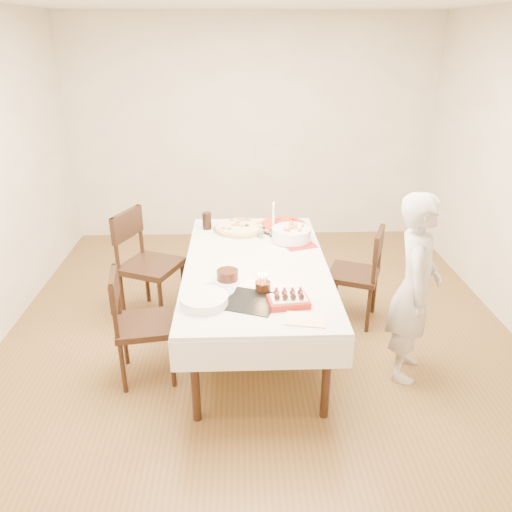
{
  "coord_description": "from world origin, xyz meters",
  "views": [
    {
      "loc": [
        -0.17,
        -3.74,
        2.44
      ],
      "look_at": [
        -0.04,
        -0.08,
        0.81
      ],
      "focal_mm": 35.0,
      "sensor_mm": 36.0,
      "label": 1
    }
  ],
  "objects_px": {
    "dining_table": "(256,304)",
    "birthday_cake": "(263,282)",
    "chair_left_savory": "(151,266)",
    "chair_left_dessert": "(145,325)",
    "chair_right_savory": "(354,274)",
    "layer_cake": "(228,276)",
    "cola_glass": "(207,221)",
    "strawberry_box": "(289,300)",
    "pizza_white": "(241,228)",
    "person": "(415,288)",
    "pizza_pepperoni": "(283,225)",
    "taper_candle": "(273,219)",
    "pasta_bowl": "(291,234)"
  },
  "relations": [
    {
      "from": "chair_right_savory",
      "to": "person",
      "type": "xyz_separation_m",
      "value": [
        0.26,
        -0.81,
        0.28
      ]
    },
    {
      "from": "layer_cake",
      "to": "pasta_bowl",
      "type": "bearing_deg",
      "value": 54.27
    },
    {
      "from": "chair_left_savory",
      "to": "taper_candle",
      "type": "height_order",
      "value": "taper_candle"
    },
    {
      "from": "dining_table",
      "to": "birthday_cake",
      "type": "xyz_separation_m",
      "value": [
        0.03,
        -0.49,
        0.45
      ]
    },
    {
      "from": "person",
      "to": "birthday_cake",
      "type": "xyz_separation_m",
      "value": [
        -1.12,
        -0.04,
        0.09
      ]
    },
    {
      "from": "dining_table",
      "to": "birthday_cake",
      "type": "bearing_deg",
      "value": -86.3
    },
    {
      "from": "dining_table",
      "to": "pasta_bowl",
      "type": "xyz_separation_m",
      "value": [
        0.33,
        0.47,
        0.44
      ]
    },
    {
      "from": "chair_left_savory",
      "to": "cola_glass",
      "type": "bearing_deg",
      "value": -125.29
    },
    {
      "from": "birthday_cake",
      "to": "pizza_pepperoni",
      "type": "bearing_deg",
      "value": 78.64
    },
    {
      "from": "person",
      "to": "taper_candle",
      "type": "height_order",
      "value": "person"
    },
    {
      "from": "dining_table",
      "to": "cola_glass",
      "type": "bearing_deg",
      "value": 118.63
    },
    {
      "from": "dining_table",
      "to": "chair_left_dessert",
      "type": "relative_size",
      "value": 2.38
    },
    {
      "from": "chair_left_dessert",
      "to": "dining_table",
      "type": "bearing_deg",
      "value": -162.44
    },
    {
      "from": "pasta_bowl",
      "to": "layer_cake",
      "type": "xyz_separation_m",
      "value": [
        -0.56,
        -0.77,
        -0.02
      ]
    },
    {
      "from": "pizza_white",
      "to": "pasta_bowl",
      "type": "bearing_deg",
      "value": -32.91
    },
    {
      "from": "chair_left_dessert",
      "to": "cola_glass",
      "type": "height_order",
      "value": "cola_glass"
    },
    {
      "from": "chair_left_dessert",
      "to": "pasta_bowl",
      "type": "xyz_separation_m",
      "value": [
        1.18,
        0.89,
        0.36
      ]
    },
    {
      "from": "chair_left_savory",
      "to": "chair_left_dessert",
      "type": "relative_size",
      "value": 1.13
    },
    {
      "from": "chair_right_savory",
      "to": "layer_cake",
      "type": "distance_m",
      "value": 1.35
    },
    {
      "from": "pizza_white",
      "to": "pizza_pepperoni",
      "type": "relative_size",
      "value": 1.05
    },
    {
      "from": "dining_table",
      "to": "taper_candle",
      "type": "distance_m",
      "value": 0.81
    },
    {
      "from": "cola_glass",
      "to": "birthday_cake",
      "type": "relative_size",
      "value": 1.25
    },
    {
      "from": "taper_candle",
      "to": "chair_left_dessert",
      "type": "bearing_deg",
      "value": -135.59
    },
    {
      "from": "dining_table",
      "to": "strawberry_box",
      "type": "distance_m",
      "value": 0.82
    },
    {
      "from": "birthday_cake",
      "to": "dining_table",
      "type": "bearing_deg",
      "value": 93.7
    },
    {
      "from": "cola_glass",
      "to": "taper_candle",
      "type": "bearing_deg",
      "value": -19.79
    },
    {
      "from": "pasta_bowl",
      "to": "cola_glass",
      "type": "distance_m",
      "value": 0.84
    },
    {
      "from": "chair_left_savory",
      "to": "taper_candle",
      "type": "distance_m",
      "value": 1.19
    },
    {
      "from": "birthday_cake",
      "to": "strawberry_box",
      "type": "relative_size",
      "value": 0.47
    },
    {
      "from": "chair_right_savory",
      "to": "chair_left_dessert",
      "type": "xyz_separation_m",
      "value": [
        -1.74,
        -0.79,
        -0.01
      ]
    },
    {
      "from": "taper_candle",
      "to": "strawberry_box",
      "type": "xyz_separation_m",
      "value": [
        0.02,
        -1.26,
        -0.13
      ]
    },
    {
      "from": "chair_right_savory",
      "to": "cola_glass",
      "type": "distance_m",
      "value": 1.45
    },
    {
      "from": "chair_left_savory",
      "to": "layer_cake",
      "type": "height_order",
      "value": "chair_left_savory"
    },
    {
      "from": "chair_left_savory",
      "to": "strawberry_box",
      "type": "relative_size",
      "value": 3.72
    },
    {
      "from": "pasta_bowl",
      "to": "layer_cake",
      "type": "relative_size",
      "value": 1.69
    },
    {
      "from": "cola_glass",
      "to": "layer_cake",
      "type": "height_order",
      "value": "cola_glass"
    },
    {
      "from": "person",
      "to": "pizza_pepperoni",
      "type": "height_order",
      "value": "person"
    },
    {
      "from": "taper_candle",
      "to": "strawberry_box",
      "type": "distance_m",
      "value": 1.27
    },
    {
      "from": "dining_table",
      "to": "pizza_pepperoni",
      "type": "bearing_deg",
      "value": 70.09
    },
    {
      "from": "chair_left_savory",
      "to": "strawberry_box",
      "type": "bearing_deg",
      "value": 157.39
    },
    {
      "from": "cola_glass",
      "to": "layer_cake",
      "type": "distance_m",
      "value": 1.13
    },
    {
      "from": "chair_left_dessert",
      "to": "cola_glass",
      "type": "xyz_separation_m",
      "value": [
        0.41,
        1.22,
        0.38
      ]
    },
    {
      "from": "dining_table",
      "to": "pizza_white",
      "type": "xyz_separation_m",
      "value": [
        -0.12,
        0.76,
        0.4
      ]
    },
    {
      "from": "chair_left_savory",
      "to": "birthday_cake",
      "type": "bearing_deg",
      "value": 158.16
    },
    {
      "from": "chair_right_savory",
      "to": "chair_left_dessert",
      "type": "distance_m",
      "value": 1.91
    },
    {
      "from": "chair_left_savory",
      "to": "chair_left_dessert",
      "type": "xyz_separation_m",
      "value": [
        0.09,
        -0.92,
        -0.06
      ]
    },
    {
      "from": "pizza_pepperoni",
      "to": "taper_candle",
      "type": "relative_size",
      "value": 1.48
    },
    {
      "from": "pasta_bowl",
      "to": "cola_glass",
      "type": "relative_size",
      "value": 2.17
    },
    {
      "from": "chair_left_dessert",
      "to": "pasta_bowl",
      "type": "height_order",
      "value": "chair_left_dessert"
    },
    {
      "from": "chair_left_dessert",
      "to": "birthday_cake",
      "type": "bearing_deg",
      "value": 166.84
    }
  ]
}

